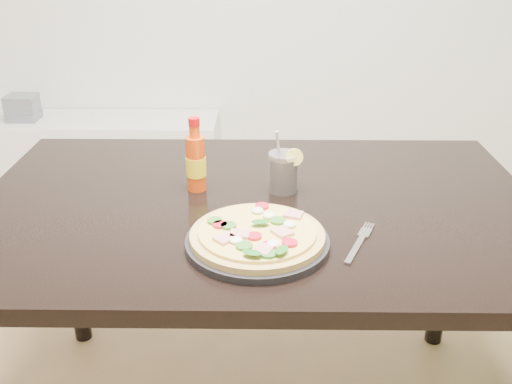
{
  "coord_description": "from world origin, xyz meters",
  "views": [
    {
      "loc": [
        0.13,
        -0.65,
        1.37
      ],
      "look_at": [
        0.12,
        0.51,
        0.83
      ],
      "focal_mm": 40.0,
      "sensor_mm": 36.0,
      "label": 1
    }
  ],
  "objects_px": {
    "cola_cup": "(284,173)",
    "hot_sauce_bottle": "(196,162)",
    "dining_table": "(257,230)",
    "fork": "(360,241)",
    "plate": "(257,242)",
    "pizza": "(258,234)",
    "media_console": "(83,165)"
  },
  "relations": [
    {
      "from": "cola_cup",
      "to": "hot_sauce_bottle",
      "type": "bearing_deg",
      "value": 178.82
    },
    {
      "from": "dining_table",
      "to": "fork",
      "type": "relative_size",
      "value": 7.82
    },
    {
      "from": "plate",
      "to": "hot_sauce_bottle",
      "type": "distance_m",
      "value": 0.33
    },
    {
      "from": "hot_sauce_bottle",
      "to": "cola_cup",
      "type": "distance_m",
      "value": 0.23
    },
    {
      "from": "pizza",
      "to": "hot_sauce_bottle",
      "type": "distance_m",
      "value": 0.33
    },
    {
      "from": "hot_sauce_bottle",
      "to": "cola_cup",
      "type": "bearing_deg",
      "value": -1.18
    },
    {
      "from": "fork",
      "to": "media_console",
      "type": "distance_m",
      "value": 2.06
    },
    {
      "from": "dining_table",
      "to": "pizza",
      "type": "bearing_deg",
      "value": -88.83
    },
    {
      "from": "pizza",
      "to": "cola_cup",
      "type": "height_order",
      "value": "cola_cup"
    },
    {
      "from": "plate",
      "to": "pizza",
      "type": "bearing_deg",
      "value": -71.56
    },
    {
      "from": "dining_table",
      "to": "media_console",
      "type": "bearing_deg",
      "value": 122.52
    },
    {
      "from": "media_console",
      "to": "cola_cup",
      "type": "bearing_deg",
      "value": -54.4
    },
    {
      "from": "hot_sauce_bottle",
      "to": "media_console",
      "type": "bearing_deg",
      "value": 119.05
    },
    {
      "from": "cola_cup",
      "to": "fork",
      "type": "xyz_separation_m",
      "value": [
        0.16,
        -0.27,
        -0.05
      ]
    },
    {
      "from": "pizza",
      "to": "hot_sauce_bottle",
      "type": "relative_size",
      "value": 1.49
    },
    {
      "from": "cola_cup",
      "to": "pizza",
      "type": "bearing_deg",
      "value": -102.68
    },
    {
      "from": "dining_table",
      "to": "plate",
      "type": "bearing_deg",
      "value": -88.92
    },
    {
      "from": "dining_table",
      "to": "hot_sauce_bottle",
      "type": "distance_m",
      "value": 0.23
    },
    {
      "from": "cola_cup",
      "to": "plate",
      "type": "bearing_deg",
      "value": -102.81
    },
    {
      "from": "pizza",
      "to": "dining_table",
      "type": "bearing_deg",
      "value": 91.17
    },
    {
      "from": "pizza",
      "to": "media_console",
      "type": "relative_size",
      "value": 0.21
    },
    {
      "from": "pizza",
      "to": "media_console",
      "type": "xyz_separation_m",
      "value": [
        -0.92,
        1.66,
        -0.53
      ]
    },
    {
      "from": "cola_cup",
      "to": "media_console",
      "type": "distance_m",
      "value": 1.78
    },
    {
      "from": "pizza",
      "to": "fork",
      "type": "height_order",
      "value": "pizza"
    },
    {
      "from": "media_console",
      "to": "plate",
      "type": "bearing_deg",
      "value": -60.93
    },
    {
      "from": "pizza",
      "to": "cola_cup",
      "type": "xyz_separation_m",
      "value": [
        0.06,
        0.28,
        0.02
      ]
    },
    {
      "from": "cola_cup",
      "to": "media_console",
      "type": "bearing_deg",
      "value": 125.6
    },
    {
      "from": "cola_cup",
      "to": "dining_table",
      "type": "bearing_deg",
      "value": -137.29
    },
    {
      "from": "pizza",
      "to": "media_console",
      "type": "distance_m",
      "value": 1.97
    },
    {
      "from": "hot_sauce_bottle",
      "to": "fork",
      "type": "bearing_deg",
      "value": -35.31
    },
    {
      "from": "plate",
      "to": "cola_cup",
      "type": "bearing_deg",
      "value": 77.19
    },
    {
      "from": "cola_cup",
      "to": "fork",
      "type": "relative_size",
      "value": 0.97
    }
  ]
}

